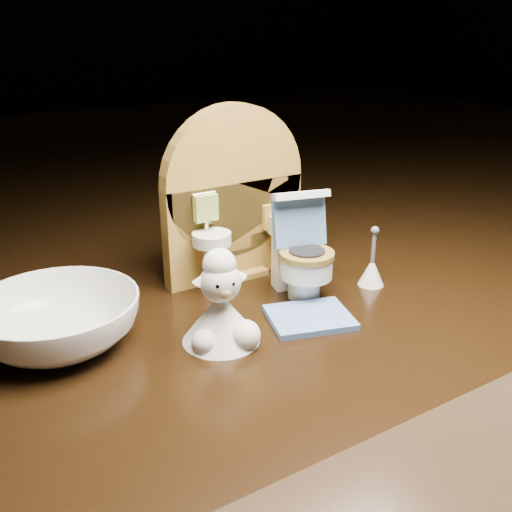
# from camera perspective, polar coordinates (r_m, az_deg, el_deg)

# --- Properties ---
(backdrop_panel) EXTENTS (0.13, 0.05, 0.15)m
(backdrop_panel) POSITION_cam_1_polar(r_m,az_deg,el_deg) (0.49, -2.25, 5.19)
(backdrop_panel) COLOR #A57C30
(backdrop_panel) RESTS_ON ground
(toy_toilet) EXTENTS (0.05, 0.06, 0.09)m
(toy_toilet) POSITION_cam_1_polar(r_m,az_deg,el_deg) (0.47, 4.54, -0.14)
(toy_toilet) COLOR white
(toy_toilet) RESTS_ON ground
(bath_mat) EXTENTS (0.07, 0.07, 0.00)m
(bath_mat) POSITION_cam_1_polar(r_m,az_deg,el_deg) (0.44, 5.38, -6.14)
(bath_mat) COLOR #4F75AC
(bath_mat) RESTS_ON ground
(toilet_brush) EXTENTS (0.02, 0.02, 0.05)m
(toilet_brush) POSITION_cam_1_polar(r_m,az_deg,el_deg) (0.50, 11.50, -1.35)
(toilet_brush) COLOR white
(toilet_brush) RESTS_ON ground
(plush_lamb) EXTENTS (0.06, 0.06, 0.07)m
(plush_lamb) POSITION_cam_1_polar(r_m,az_deg,el_deg) (0.40, -3.47, -5.42)
(plush_lamb) COLOR silver
(plush_lamb) RESTS_ON ground
(ceramic_bowl) EXTENTS (0.15, 0.15, 0.04)m
(ceramic_bowl) POSITION_cam_1_polar(r_m,az_deg,el_deg) (0.42, -19.23, -6.21)
(ceramic_bowl) COLOR white
(ceramic_bowl) RESTS_ON ground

